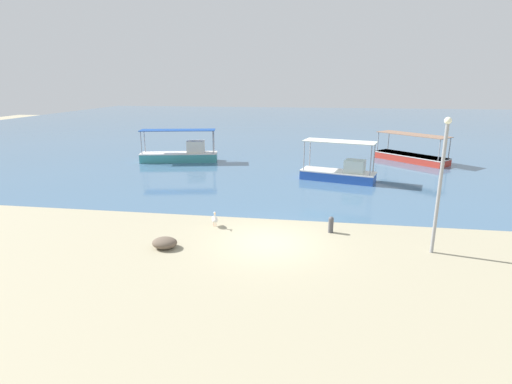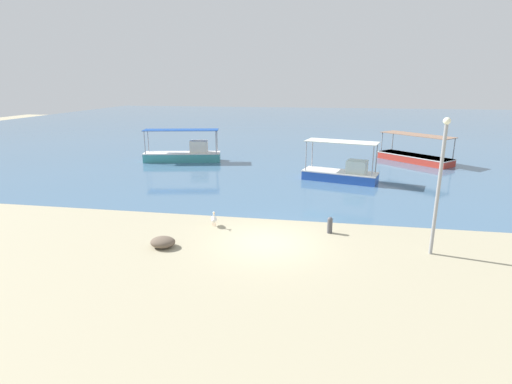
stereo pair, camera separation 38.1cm
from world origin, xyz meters
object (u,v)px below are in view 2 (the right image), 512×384
(fishing_boat_near_left, at_px, (415,157))
(lamp_post, at_px, (440,180))
(fishing_boat_outer, at_px, (185,154))
(fishing_boat_far_left, at_px, (343,172))
(mooring_bollard, at_px, (330,224))
(net_pile, at_px, (163,242))
(pelican, at_px, (214,219))

(fishing_boat_near_left, distance_m, lamp_post, 20.37)
(fishing_boat_outer, height_order, fishing_boat_far_left, fishing_boat_far_left)
(fishing_boat_near_left, xyz_separation_m, mooring_bollard, (-7.32, -18.30, -0.07))
(fishing_boat_outer, xyz_separation_m, lamp_post, (16.44, -16.82, 2.42))
(mooring_bollard, bearing_deg, net_pile, -157.51)
(fishing_boat_far_left, relative_size, pelican, 6.75)
(fishing_boat_near_left, distance_m, fishing_boat_far_left, 10.27)
(fishing_boat_far_left, distance_m, mooring_bollard, 10.32)
(fishing_boat_outer, height_order, mooring_bollard, fishing_boat_outer)
(fishing_boat_near_left, relative_size, fishing_boat_outer, 0.87)
(pelican, xyz_separation_m, lamp_post, (9.54, -1.57, 2.72))
(pelican, distance_m, mooring_bollard, 5.50)
(mooring_bollard, xyz_separation_m, net_pile, (-6.94, -2.87, -0.19))
(lamp_post, xyz_separation_m, net_pile, (-10.97, -1.24, -2.87))
(net_pile, bearing_deg, lamp_post, 6.47)
(fishing_boat_outer, distance_m, lamp_post, 23.64)
(net_pile, bearing_deg, fishing_boat_outer, 106.83)
(lamp_post, relative_size, mooring_bollard, 7.09)
(fishing_boat_far_left, bearing_deg, fishing_boat_near_left, 51.40)
(fishing_boat_outer, relative_size, lamp_post, 1.23)
(lamp_post, distance_m, net_pile, 11.41)
(pelican, xyz_separation_m, net_pile, (-1.44, -2.82, -0.15))
(pelican, bearing_deg, lamp_post, -9.38)
(fishing_boat_outer, bearing_deg, mooring_bollard, -50.77)
(fishing_boat_near_left, bearing_deg, fishing_boat_far_left, -128.60)
(fishing_boat_outer, bearing_deg, net_pile, -73.17)
(fishing_boat_near_left, xyz_separation_m, pelican, (-12.82, -18.36, -0.11))
(fishing_boat_near_left, xyz_separation_m, net_pile, (-14.26, -21.18, -0.26))
(fishing_boat_far_left, relative_size, net_pile, 5.11)
(lamp_post, bearing_deg, pelican, 170.62)
(fishing_boat_near_left, bearing_deg, mooring_bollard, -111.79)
(fishing_boat_near_left, height_order, lamp_post, lamp_post)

